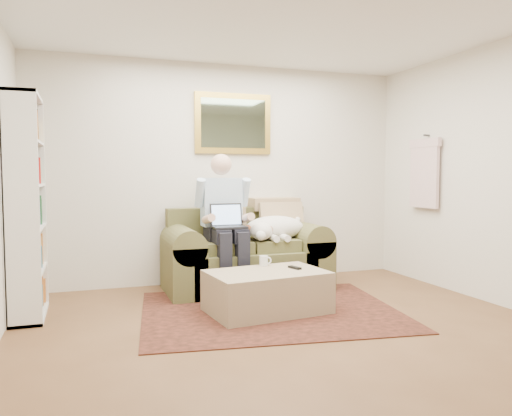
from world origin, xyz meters
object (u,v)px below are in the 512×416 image
sleeping_dog (275,228)px  bookshelf (26,207)px  coffee_mug (264,261)px  ottoman (267,292)px  laptop (228,221)px  seated_man (226,224)px  sofa (245,261)px

sleeping_dog → bookshelf: bearing=-172.8°
coffee_mug → ottoman: bearing=-103.6°
laptop → bookshelf: 1.95m
seated_man → laptop: 0.08m
seated_man → coffee_mug: seated_man is taller
sofa → coffee_mug: bearing=-93.6°
coffee_mug → seated_man: bearing=111.4°
seated_man → ottoman: (0.16, -0.85, -0.56)m
sofa → laptop: (-0.27, -0.24, 0.48)m
seated_man → bookshelf: bookshelf is taller
sofa → laptop: laptop is taller
ottoman → bookshelf: 2.32m
seated_man → coffee_mug: 0.69m
sleeping_dog → bookshelf: (-2.53, -0.32, 0.31)m
laptop → ottoman: bearing=-78.5°
sleeping_dog → coffee_mug: 0.79m
ottoman → coffee_mug: bearing=76.4°
sofa → laptop: size_ratio=5.15×
sofa → bookshelf: 2.35m
sofa → sleeping_dog: 0.51m
laptop → ottoman: size_ratio=0.33×
ottoman → sleeping_dog: bearing=64.6°
sleeping_dog → coffee_mug: size_ratio=7.43×
coffee_mug → laptop: bearing=114.1°
sofa → sleeping_dog: (0.32, -0.09, 0.38)m
ottoman → coffee_mug: (0.07, 0.27, 0.25)m
laptop → ottoman: (0.16, -0.78, -0.60)m
sleeping_dog → bookshelf: size_ratio=0.37×
laptop → bookshelf: bookshelf is taller
sofa → bookshelf: (-2.21, -0.41, 0.69)m
seated_man → coffee_mug: bearing=-68.6°
sleeping_dog → coffee_mug: (-0.37, -0.65, -0.25)m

